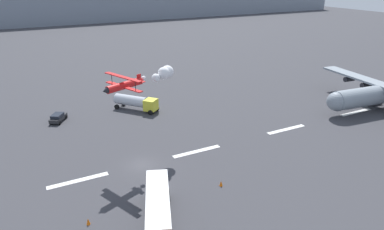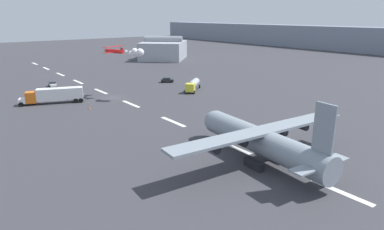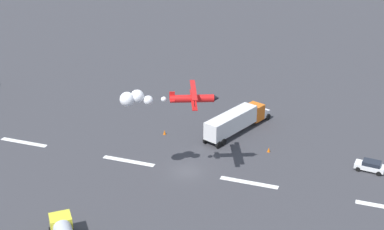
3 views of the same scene
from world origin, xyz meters
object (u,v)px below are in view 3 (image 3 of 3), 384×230
object	(u,v)px
stunt_biplane_red	(155,98)
traffic_cone_near	(269,150)
traffic_cone_far	(165,132)
semi_truck_orange	(236,120)
followme_car_yellow	(370,166)

from	to	relation	value
stunt_biplane_red	traffic_cone_near	xyz separation A→B (m)	(-12.79, -12.61, -11.51)
stunt_biplane_red	traffic_cone_far	distance (m)	17.77
semi_truck_orange	traffic_cone_near	distance (m)	8.18
stunt_biplane_red	semi_truck_orange	world-z (taller)	stunt_biplane_red
semi_truck_orange	followme_car_yellow	bearing A→B (deg)	164.92
followme_car_yellow	semi_truck_orange	bearing A→B (deg)	-15.08
stunt_biplane_red	traffic_cone_near	bearing A→B (deg)	-135.41
stunt_biplane_red	semi_truck_orange	xyz separation A→B (m)	(-6.44, -17.46, -9.76)
stunt_biplane_red	semi_truck_orange	size ratio (longest dim) A/B	0.82
stunt_biplane_red	traffic_cone_near	size ratio (longest dim) A/B	15.98
traffic_cone_far	followme_car_yellow	bearing A→B (deg)	178.05
semi_truck_orange	traffic_cone_near	world-z (taller)	semi_truck_orange
semi_truck_orange	followme_car_yellow	xyz separation A→B (m)	(-20.88, 5.63, -1.32)
semi_truck_orange	followme_car_yellow	world-z (taller)	semi_truck_orange
followme_car_yellow	traffic_cone_near	size ratio (longest dim) A/B	5.62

